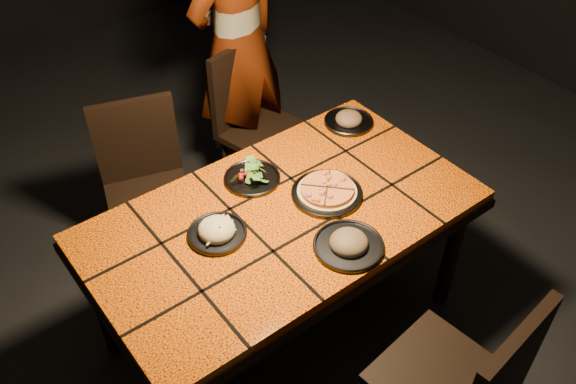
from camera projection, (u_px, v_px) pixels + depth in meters
room_shell at (281, 48)px, 2.00m from camera, size 6.04×7.04×3.08m
dining_table at (283, 226)px, 2.56m from camera, size 1.62×0.92×0.75m
chair_near at (466, 383)px, 2.15m from camera, size 0.48×0.48×0.96m
chair_far_left at (145, 177)px, 3.03m from camera, size 0.51×0.51×0.90m
chair_far_right at (254, 116)px, 3.41m from camera, size 0.50×0.50×0.93m
diner at (237, 45)px, 3.29m from camera, size 0.72×0.55×1.76m
plate_pizza at (327, 192)px, 2.57m from camera, size 0.36×0.36×0.04m
plate_pasta at (217, 231)px, 2.39m from camera, size 0.24×0.24×0.08m
plate_salad at (252, 175)px, 2.64m from camera, size 0.25×0.25×0.07m
plate_mushroom_a at (349, 243)px, 2.34m from camera, size 0.28×0.28×0.09m
plate_mushroom_b at (349, 119)px, 2.96m from camera, size 0.24×0.24×0.08m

